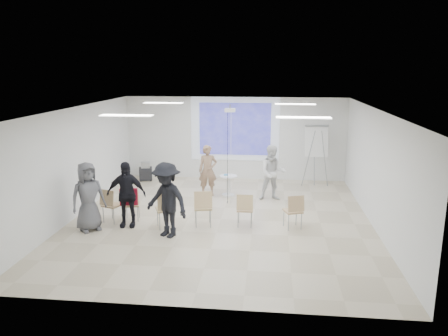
# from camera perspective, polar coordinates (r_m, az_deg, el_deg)

# --- Properties ---
(floor) EXTENTS (8.00, 9.00, 0.10)m
(floor) POSITION_cam_1_polar(r_m,az_deg,el_deg) (11.99, -0.41, -6.93)
(floor) COLOR beige
(floor) RESTS_ON ground
(ceiling) EXTENTS (8.00, 9.00, 0.10)m
(ceiling) POSITION_cam_1_polar(r_m,az_deg,el_deg) (11.31, -0.44, 7.99)
(ceiling) COLOR white
(ceiling) RESTS_ON wall_back
(wall_back) EXTENTS (8.00, 0.10, 3.00)m
(wall_back) POSITION_cam_1_polar(r_m,az_deg,el_deg) (16.00, 1.45, 3.90)
(wall_back) COLOR silver
(wall_back) RESTS_ON floor
(wall_left) EXTENTS (0.10, 9.00, 3.00)m
(wall_left) POSITION_cam_1_polar(r_m,az_deg,el_deg) (12.66, -18.95, 0.73)
(wall_left) COLOR silver
(wall_left) RESTS_ON floor
(wall_right) EXTENTS (0.10, 9.00, 3.00)m
(wall_right) POSITION_cam_1_polar(r_m,az_deg,el_deg) (11.80, 19.50, -0.17)
(wall_right) COLOR silver
(wall_right) RESTS_ON floor
(projection_halo) EXTENTS (3.20, 0.01, 2.30)m
(projection_halo) POSITION_cam_1_polar(r_m,az_deg,el_deg) (15.88, 1.44, 5.11)
(projection_halo) COLOR silver
(projection_halo) RESTS_ON wall_back
(projection_image) EXTENTS (2.60, 0.01, 1.90)m
(projection_image) POSITION_cam_1_polar(r_m,az_deg,el_deg) (15.87, 1.43, 5.11)
(projection_image) COLOR #2E309E
(projection_image) RESTS_ON wall_back
(pedestal_table) EXTENTS (0.62, 0.62, 0.69)m
(pedestal_table) POSITION_cam_1_polar(r_m,az_deg,el_deg) (13.99, 0.56, -2.13)
(pedestal_table) COLOR silver
(pedestal_table) RESTS_ON floor
(player_left) EXTENTS (0.77, 0.61, 1.86)m
(player_left) POSITION_cam_1_polar(r_m,az_deg,el_deg) (13.92, -2.13, 0.11)
(player_left) COLOR #97755D
(player_left) RESTS_ON floor
(player_right) EXTENTS (1.01, 0.85, 1.91)m
(player_right) POSITION_cam_1_polar(r_m,az_deg,el_deg) (13.51, 6.39, -0.26)
(player_right) COLOR white
(player_right) RESTS_ON floor
(controller_left) EXTENTS (0.06, 0.12, 0.04)m
(controller_left) POSITION_cam_1_polar(r_m,az_deg,el_deg) (14.08, -1.26, 1.48)
(controller_left) COLOR silver
(controller_left) RESTS_ON player_left
(controller_right) EXTENTS (0.06, 0.14, 0.04)m
(controller_right) POSITION_cam_1_polar(r_m,az_deg,el_deg) (13.69, 5.67, 1.36)
(controller_right) COLOR white
(controller_right) RESTS_ON player_right
(chair_far_left) EXTENTS (0.57, 0.59, 0.93)m
(chair_far_left) POSITION_cam_1_polar(r_m,az_deg,el_deg) (11.94, -14.64, -4.42)
(chair_far_left) COLOR tan
(chair_far_left) RESTS_ON floor
(chair_left_mid) EXTENTS (0.49, 0.52, 0.88)m
(chair_left_mid) POSITION_cam_1_polar(r_m,az_deg,el_deg) (11.94, -12.00, -4.43)
(chair_left_mid) COLOR tan
(chair_left_mid) RESTS_ON floor
(chair_left_inner) EXTENTS (0.61, 0.63, 0.98)m
(chair_left_inner) POSITION_cam_1_polar(r_m,az_deg,el_deg) (11.23, -7.60, -5.06)
(chair_left_inner) COLOR tan
(chair_left_inner) RESTS_ON floor
(chair_center) EXTENTS (0.55, 0.58, 0.98)m
(chair_center) POSITION_cam_1_polar(r_m,az_deg,el_deg) (11.28, -2.76, -4.87)
(chair_center) COLOR tan
(chair_center) RESTS_ON floor
(chair_right_inner) EXTENTS (0.42, 0.45, 0.89)m
(chair_right_inner) POSITION_cam_1_polar(r_m,az_deg,el_deg) (11.28, 2.75, -5.14)
(chair_right_inner) COLOR tan
(chair_right_inner) RESTS_ON floor
(chair_right_far) EXTENTS (0.55, 0.57, 0.91)m
(chair_right_far) POSITION_cam_1_polar(r_m,az_deg,el_deg) (11.25, 9.14, -5.28)
(chair_right_far) COLOR tan
(chair_right_far) RESTS_ON floor
(red_jacket) EXTENTS (0.48, 0.20, 0.45)m
(red_jacket) POSITION_cam_1_polar(r_m,az_deg,el_deg) (11.76, -12.34, -3.70)
(red_jacket) COLOR maroon
(red_jacket) RESTS_ON chair_left_mid
(laptop) EXTENTS (0.43, 0.38, 0.03)m
(laptop) POSITION_cam_1_polar(r_m,az_deg,el_deg) (11.35, -7.64, -5.16)
(laptop) COLOR black
(laptop) RESTS_ON chair_left_inner
(audience_left) EXTENTS (1.20, 0.78, 1.97)m
(audience_left) POSITION_cam_1_polar(r_m,az_deg,el_deg) (11.47, -12.69, -2.77)
(audience_left) COLOR black
(audience_left) RESTS_ON floor
(audience_mid) EXTENTS (1.55, 1.30, 2.10)m
(audience_mid) POSITION_cam_1_polar(r_m,az_deg,el_deg) (10.59, -7.51, -3.53)
(audience_mid) COLOR black
(audience_mid) RESTS_ON floor
(audience_outer) EXTENTS (1.14, 1.12, 1.97)m
(audience_outer) POSITION_cam_1_polar(r_m,az_deg,el_deg) (11.44, -17.37, -3.09)
(audience_outer) COLOR #5D5D63
(audience_outer) RESTS_ON floor
(flipchart_easel) EXTENTS (0.92, 0.70, 2.14)m
(flipchart_easel) POSITION_cam_1_polar(r_m,az_deg,el_deg) (15.18, 11.98, 3.42)
(flipchart_easel) COLOR gray
(flipchart_easel) RESTS_ON floor
(av_cart) EXTENTS (0.53, 0.46, 0.68)m
(av_cart) POSITION_cam_1_polar(r_m,az_deg,el_deg) (16.14, -10.20, -0.52)
(av_cart) COLOR black
(av_cart) RESTS_ON floor
(ceiling_projector) EXTENTS (0.30, 0.25, 3.00)m
(ceiling_projector) POSITION_cam_1_polar(r_m,az_deg,el_deg) (12.81, 0.78, 6.97)
(ceiling_projector) COLOR white
(ceiling_projector) RESTS_ON ceiling
(fluor_panel_nw) EXTENTS (1.20, 0.30, 0.02)m
(fluor_panel_nw) POSITION_cam_1_polar(r_m,az_deg,el_deg) (13.64, -7.92, 8.41)
(fluor_panel_nw) COLOR white
(fluor_panel_nw) RESTS_ON ceiling
(fluor_panel_ne) EXTENTS (1.20, 0.30, 0.02)m
(fluor_panel_ne) POSITION_cam_1_polar(r_m,az_deg,el_deg) (13.25, 9.29, 8.23)
(fluor_panel_ne) COLOR white
(fluor_panel_ne) RESTS_ON ceiling
(fluor_panel_sw) EXTENTS (1.20, 0.30, 0.02)m
(fluor_panel_sw) POSITION_cam_1_polar(r_m,az_deg,el_deg) (10.29, -12.63, 6.72)
(fluor_panel_sw) COLOR white
(fluor_panel_sw) RESTS_ON ceiling
(fluor_panel_se) EXTENTS (1.20, 0.30, 0.02)m
(fluor_panel_se) POSITION_cam_1_polar(r_m,az_deg,el_deg) (9.78, 10.33, 6.50)
(fluor_panel_se) COLOR white
(fluor_panel_se) RESTS_ON ceiling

